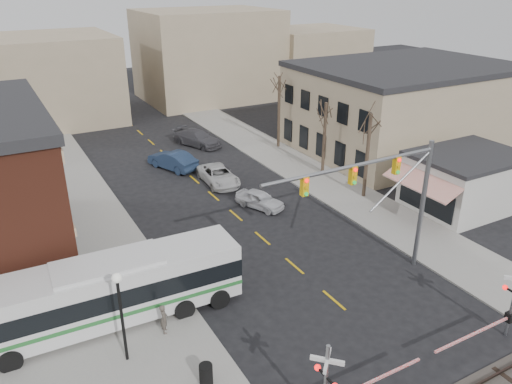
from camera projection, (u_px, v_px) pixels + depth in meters
ground at (357, 321)px, 25.90m from camera, size 160.00×160.00×0.00m
sidewalk_west at (88, 211)px, 37.67m from camera, size 5.00×60.00×0.12m
sidewalk_east at (298, 167)px, 46.09m from camera, size 5.00×60.00×0.12m
tan_building at (404, 107)px, 49.94m from camera, size 20.30×15.30×8.50m
awning_shop at (465, 180)px, 37.70m from camera, size 9.74×6.20×4.30m
tree_east_a at (367, 156)px, 38.74m from camera, size 0.28×0.28×6.75m
tree_east_b at (324, 138)px, 43.77m from camera, size 0.28×0.28×6.30m
tree_east_c at (279, 112)px, 50.08m from camera, size 0.28×0.28×7.20m
transit_bus at (111, 290)px, 25.09m from camera, size 13.35×3.32×3.42m
traffic_signal_mast at (387, 187)px, 27.29m from camera, size 11.11×0.30×8.00m
rr_crossing_west at (334, 383)px, 19.33m from camera, size 5.60×1.36×4.00m
rr_crossing_east at (507, 305)px, 23.88m from camera, size 5.60×1.36×4.00m
street_lamp at (120, 300)px, 21.83m from camera, size 0.44×0.44×4.66m
trash_bin at (206, 374)px, 21.59m from camera, size 0.60×0.60×1.00m
car_a at (260, 199)px, 38.10m from camera, size 3.08×4.25×1.35m
car_b at (173, 160)px, 45.58m from camera, size 3.58×5.47×1.70m
car_c at (219, 176)px, 42.44m from camera, size 2.67×5.32×1.44m
car_d at (197, 138)px, 51.81m from camera, size 4.36×5.99×1.61m
pedestrian_near at (164, 319)px, 24.59m from camera, size 0.53×0.66×1.59m
pedestrian_far at (101, 303)px, 25.77m from camera, size 1.00×0.97×1.63m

